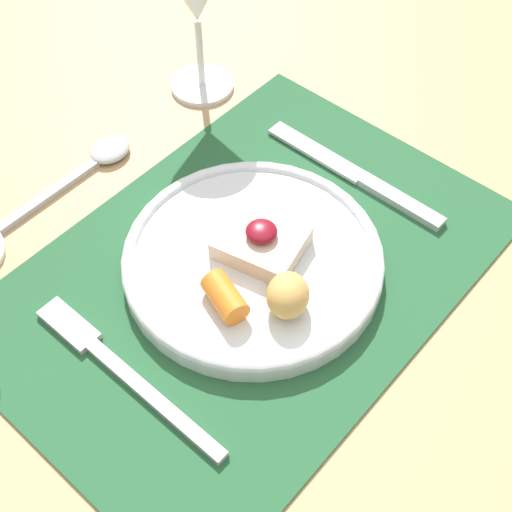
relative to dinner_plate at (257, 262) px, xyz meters
The scene contains 6 objects.
dining_table 0.10m from the dinner_plate, 128.30° to the left, with size 1.34×1.14×0.73m.
placemat 0.02m from the dinner_plate, 128.30° to the left, with size 0.48×0.33×0.00m, color #235633.
dinner_plate is the anchor object (origin of this frame).
fork 0.16m from the dinner_plate, behind, with size 0.02×0.22×0.01m.
knife 0.16m from the dinner_plate, ahead, with size 0.02×0.22×0.01m.
spoon 0.22m from the dinner_plate, 94.25° to the left, with size 0.20×0.04×0.01m.
Camera 1 is at (-0.30, -0.27, 1.28)m, focal length 50.00 mm.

